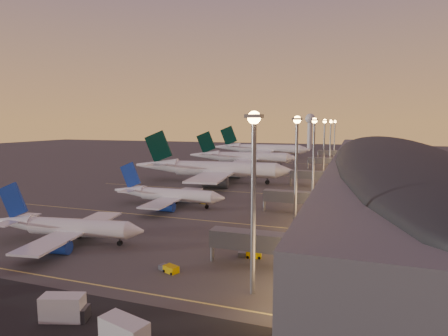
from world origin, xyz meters
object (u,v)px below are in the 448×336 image
Objects in this scene: airliner_wide_mid at (243,157)px; baggage_tug_b at (251,254)px; airliner_narrow_south at (66,227)px; radar_tower at (310,125)px; catering_truck_a at (65,308)px; baggage_tug_c at (202,201)px; airliner_narrow_north at (168,195)px; airliner_wide_far at (261,149)px; baggage_tug_a at (169,269)px; airliner_wide_near at (212,169)px.

airliner_wide_mid is 142.72m from baggage_tug_b.
radar_tower reaches higher than airliner_narrow_south.
catering_truck_a reaches higher than baggage_tug_b.
catering_truck_a is (9.91, -67.95, 0.93)m from baggage_tug_c.
airliner_narrow_north reaches higher than airliner_narrow_south.
airliner_wide_far is 15.55× the size of baggage_tug_b.
baggage_tug_a is 15.43m from baggage_tug_b.
airliner_wide_near is at bearing -92.74° from airliner_wide_mid.
airliner_wide_near is at bearing 83.84° from catering_truck_a.
baggage_tug_b is 32.85m from catering_truck_a.
airliner_wide_far reaches higher than airliner_wide_near.
catering_truck_a is at bearing -128.63° from baggage_tug_b.
baggage_tug_b is at bearing -85.61° from radar_tower.
baggage_tug_a is 0.94× the size of baggage_tug_c.
baggage_tug_b is 0.73× the size of catering_truck_a.
airliner_wide_near is 58.66m from airliner_wide_mid.
radar_tower is at bearing 85.51° from airliner_narrow_north.
radar_tower is 297.80m from baggage_tug_a.
baggage_tug_c is at bearing 128.56° from baggage_tug_a.
airliner_wide_mid is 15.28× the size of baggage_tug_a.
baggage_tug_b is 47.05m from baggage_tug_c.
airliner_narrow_south is at bearing -97.49° from airliner_narrow_north.
airliner_narrow_north is at bearing 88.77° from catering_truck_a.
baggage_tug_a is at bearing -22.73° from airliner_narrow_south.
baggage_tug_a is (27.05, -6.74, -2.63)m from airliner_narrow_south.
radar_tower is at bearing 114.07° from baggage_tug_a.
airliner_wide_near is at bearing 106.41° from baggage_tug_b.
airliner_wide_near is at bearing 92.82° from airliner_narrow_north.
baggage_tug_b is at bearing 43.13° from catering_truck_a.
baggage_tug_b is at bearing 66.79° from baggage_tug_a.
radar_tower reaches higher than airliner_narrow_north.
airliner_narrow_north is (3.75, 37.07, 0.13)m from airliner_narrow_south.
baggage_tug_a is (26.85, -88.77, -4.94)m from airliner_wide_near.
catering_truck_a is at bearing -87.72° from airliner_wide_mid.
airliner_narrow_north is at bearing 126.63° from baggage_tug_b.
baggage_tug_b is (21.97, -285.95, -21.30)m from radar_tower.
baggage_tug_a is at bearing -63.72° from airliner_narrow_north.
airliner_narrow_south is 1.05× the size of radar_tower.
airliner_wide_near is 2.04× the size of radar_tower.
baggage_tug_a is 0.90× the size of baggage_tug_b.
airliner_wide_mid reaches higher than baggage_tug_c.
baggage_tug_b is at bearing -70.40° from airliner_wide_near.
airliner_narrow_south is 291.13m from radar_tower.
airliner_wide_near reaches higher than catering_truck_a.
airliner_wide_far reaches higher than catering_truck_a.
airliner_narrow_north is 47.58m from baggage_tug_b.
baggage_tug_c reaches higher than baggage_tug_a.
airliner_wide_mid is (-3.73, 140.56, 1.89)m from airliner_narrow_south.
radar_tower is (16.01, 290.09, 18.73)m from airliner_narrow_south.
airliner_narrow_south is at bearing -110.45° from baggage_tug_c.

